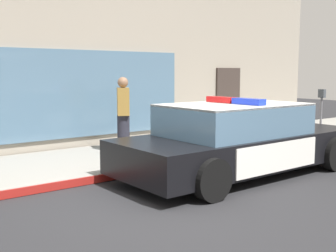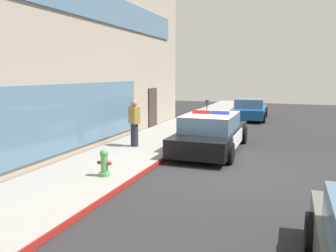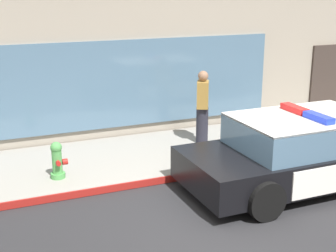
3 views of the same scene
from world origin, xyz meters
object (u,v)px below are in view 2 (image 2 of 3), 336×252
at_px(police_cruiser, 211,132).
at_px(car_down_street, 250,109).
at_px(fire_hydrant, 104,163).
at_px(pedestrian_on_sidewalk, 134,123).
at_px(parking_meter, 207,108).

xyz_separation_m(police_cruiser, car_down_street, (9.36, -0.29, -0.05)).
bearing_deg(police_cruiser, car_down_street, -2.09).
distance_m(fire_hydrant, pedestrian_on_sidewalk, 3.68).
relative_size(car_down_street, parking_meter, 3.39).
height_order(fire_hydrant, parking_meter, parking_meter).
bearing_deg(pedestrian_on_sidewalk, fire_hydrant, 42.28).
bearing_deg(pedestrian_on_sidewalk, police_cruiser, 138.01).
distance_m(police_cruiser, parking_meter, 5.03).
xyz_separation_m(pedestrian_on_sidewalk, parking_meter, (5.78, -1.32, 0.07)).
xyz_separation_m(police_cruiser, fire_hydrant, (-4.49, 1.80, -0.18)).
height_order(pedestrian_on_sidewalk, parking_meter, pedestrian_on_sidewalk).
bearing_deg(car_down_street, fire_hydrant, 169.62).
bearing_deg(pedestrian_on_sidewalk, car_down_street, -167.55).
distance_m(police_cruiser, fire_hydrant, 4.84).
xyz_separation_m(police_cruiser, parking_meter, (4.83, 1.36, 0.40)).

